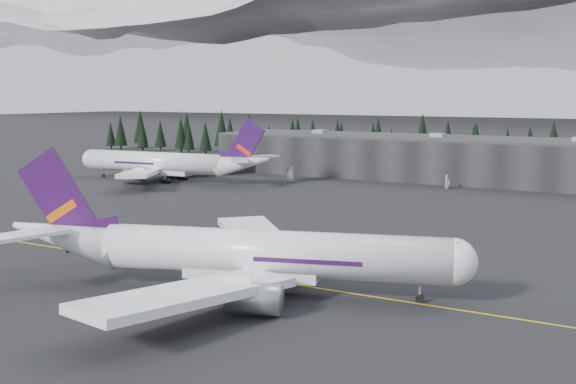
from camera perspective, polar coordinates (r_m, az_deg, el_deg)
The scene contains 8 objects.
ground at distance 106.68m, azimuth -5.51°, elevation -6.05°, with size 1400.00×1400.00×0.00m, color black.
taxiline at distance 105.11m, azimuth -6.16°, elevation -6.27°, with size 400.00×0.40×0.02m, color gold.
terminal at distance 218.19m, azimuth 14.20°, elevation 2.51°, with size 160.00×30.00×12.60m.
treeline at distance 253.69m, azimuth 16.60°, elevation 3.41°, with size 360.00×20.00×15.00m, color black.
jet_main at distance 93.42m, azimuth -4.43°, elevation -4.77°, with size 60.83×54.82×18.38m.
jet_parked at distance 212.57m, azimuth -9.31°, elevation 2.25°, with size 64.06×58.89×18.85m.
gse_vehicle_a at distance 207.71m, azimuth 0.18°, elevation 0.93°, with size 2.15×4.66×1.30m, color silver.
gse_vehicle_b at distance 198.80m, azimuth 12.52°, elevation 0.43°, with size 1.52×3.77×1.28m, color silver.
Camera 1 is at (61.28, -83.53, 25.46)m, focal length 45.00 mm.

